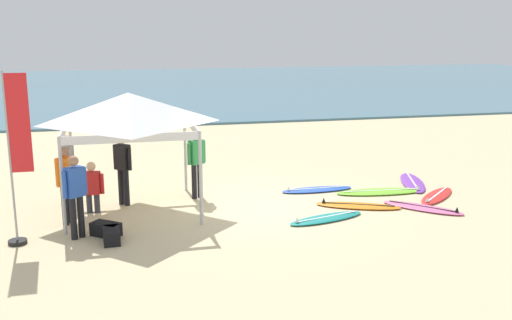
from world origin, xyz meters
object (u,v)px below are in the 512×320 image
Objects in this scene: surfboard_lime at (381,191)px; surfboard_orange at (358,206)px; surfboard_blue at (317,189)px; person_blue at (75,191)px; person_orange at (65,180)px; person_black at (123,165)px; gear_bag_near_tent at (106,229)px; surfboard_pink at (423,208)px; person_grey at (67,164)px; gear_bag_by_pole at (111,236)px; person_green at (197,159)px; surfboard_purple at (413,183)px; banner_flag at (17,166)px; surfboard_red at (437,196)px; canopy_tent at (129,109)px; person_red at (92,185)px; surfboard_teal at (326,218)px.

surfboard_orange is at bearing -136.67° from surfboard_lime.
person_blue reaches higher than surfboard_blue.
surfboard_orange is 1.20× the size of person_orange.
surfboard_orange is 1.20× the size of person_black.
gear_bag_near_tent is (-5.81, -0.67, 0.10)m from surfboard_orange.
person_grey reaches higher than surfboard_pink.
surfboard_pink is 2.92× the size of gear_bag_by_pole.
person_green reaches higher than gear_bag_near_tent.
surfboard_purple is 1.29× the size of person_grey.
surfboard_orange is at bearing 5.72° from banner_flag.
person_grey is at bearing 162.30° from person_black.
person_grey and person_orange have the same top height.
person_green is 2.85× the size of gear_bag_by_pole.
gear_bag_near_tent is at bearing 104.99° from gear_bag_by_pole.
surfboard_lime is (1.08, 1.02, -0.00)m from surfboard_orange.
surfboard_red is 1.00× the size of person_grey.
gear_bag_by_pole is (0.11, -0.41, 0.00)m from gear_bag_near_tent.
surfboard_lime is at bearing 43.33° from surfboard_orange.
canopy_tent is 2.45× the size of person_red.
surfboard_purple is 10.11m from banner_flag.
surfboard_red is 8.74m from person_blue.
person_red is (-7.54, 1.52, 0.62)m from surfboard_pink.
surfboard_blue is 0.99× the size of surfboard_teal.
person_blue reaches higher than surfboard_pink.
person_green is (-3.61, 1.66, 0.95)m from surfboard_orange.
gear_bag_by_pole is at bearing -71.31° from person_grey.
person_green is (-2.55, 2.39, 0.95)m from surfboard_teal.
surfboard_lime is 8.79m from banner_flag.
surfboard_lime is at bearing -6.30° from person_grey.
person_black reaches higher than person_red.
surfboard_pink is at bearing -16.38° from person_grey.
banner_flag is (-3.78, -2.40, 0.59)m from person_green.
person_grey and person_green have the same top height.
person_green is 4.52m from banner_flag.
surfboard_purple is (0.88, 2.17, -0.00)m from surfboard_pink.
surfboard_teal is 1.15× the size of person_black.
surfboard_red is at bearing 0.13° from person_orange.
surfboard_lime is 2.02× the size of person_red.
surfboard_teal is (4.15, -1.75, -2.35)m from canopy_tent.
gear_bag_near_tent is (-0.60, -1.69, -2.25)m from canopy_tent.
person_grey is 1.36m from person_black.
gear_bag_near_tent is at bearing -173.43° from surfboard_orange.
canopy_tent is at bearing 1.19° from person_red.
person_red is (-6.11, 1.00, 0.62)m from surfboard_orange.
person_black reaches higher than surfboard_orange.
person_red is at bearing -174.01° from surfboard_blue.
surfboard_pink is at bearing -16.13° from person_black.
surfboard_pink is 7.24m from gear_bag_near_tent.
surfboard_red is at bearing -12.75° from person_green.
person_black is (-5.41, 1.47, 0.95)m from surfboard_orange.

